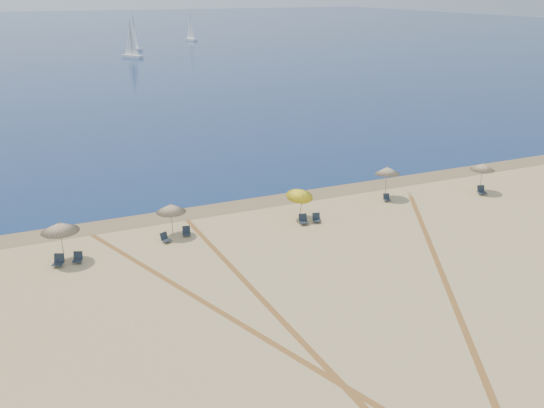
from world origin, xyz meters
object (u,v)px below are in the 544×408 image
Objects in this scene: umbrella_5 at (483,167)px; chair_5 at (186,232)px; chair_9 at (482,191)px; umbrella_1 at (60,227)px; sailboat_3 at (131,46)px; sailboat_0 at (135,39)px; umbrella_4 at (387,170)px; chair_7 at (316,218)px; chair_3 at (78,258)px; umbrella_2 at (171,208)px; sailboat_1 at (191,32)px; chair_6 at (303,220)px; umbrella_3 at (300,193)px; chair_2 at (58,261)px; chair_8 at (387,198)px; chair_4 at (165,238)px.

chair_5 is (-24.51, 1.05, -1.91)m from umbrella_5.
chair_9 is (-0.25, -0.47, -1.87)m from umbrella_5.
umbrella_1 is 0.30× the size of sailboat_3.
sailboat_0 is at bearing 77.14° from umbrella_1.
chair_7 is at bearing -162.96° from umbrella_4.
chair_7 is (16.41, -0.13, -0.00)m from chair_3.
umbrella_4 is 8.00m from chair_7.
umbrella_2 is at bearing 176.66° from umbrella_5.
sailboat_1 reaches higher than umbrella_2.
chair_5 is 107.80m from sailboat_3.
chair_6 is at bearing -179.01° from umbrella_5.
chair_6 is at bearing -100.15° from umbrella_3.
sailboat_3 is (24.36, 107.33, 0.32)m from umbrella_1.
sailboat_0 reaches higher than chair_7.
chair_2 is 8.42m from chair_5.
chair_7 is at bearing -165.65° from chair_9.
sailboat_0 is (12.33, 125.33, 2.39)m from chair_6.
umbrella_1 is at bearing 77.70° from chair_2.
umbrella_4 is 3.36× the size of chair_3.
umbrella_2 is 2.94× the size of chair_6.
umbrella_3 reaches higher than chair_6.
chair_7 is (10.06, -1.84, -1.69)m from umbrella_2.
chair_5 is 1.05× the size of chair_8.
umbrella_1 is 0.99× the size of umbrella_4.
umbrella_3 is 10.08m from chair_4.
chair_4 is 10.82m from chair_7.
sailboat_1 reaches higher than chair_3.
chair_5 is 9.31m from chair_7.
umbrella_1 is 16.34m from umbrella_3.
chair_7 is at bearing 20.37° from chair_3.
umbrella_3 is at bearing -127.72° from sailboat_3.
chair_9 is (7.98, -1.75, 0.06)m from chair_8.
umbrella_5 reaches higher than umbrella_2.
chair_3 is at bearing -174.86° from umbrella_4.
sailboat_0 reaches higher than chair_6.
sailboat_3 is at bearing 108.97° from chair_9.
chair_2 is 6.79m from chair_4.
chair_3 is 0.95× the size of chair_9.
chair_6 is 0.09× the size of sailboat_3.
chair_9 is 108.36m from sailboat_3.
chair_3 is 7.32m from chair_5.
umbrella_4 is 2.17m from chair_8.
sailboat_0 reaches higher than chair_4.
umbrella_1 is 3.63× the size of chair_5.
chair_4 is at bearing 30.61° from chair_2.
chair_8 is 0.08× the size of sailboat_3.
chair_6 is at bearing -165.87° from chair_9.
chair_6 is at bearing -127.77° from sailboat_3.
chair_2 is 110.64m from sailboat_3.
umbrella_5 reaches higher than chair_4.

